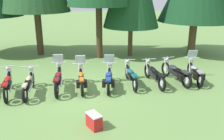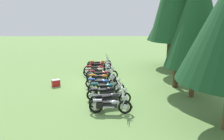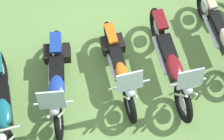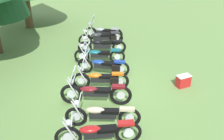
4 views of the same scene
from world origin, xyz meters
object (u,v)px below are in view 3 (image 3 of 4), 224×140
Objects in this scene: motorcycle_3 at (221,36)px; motorcycle_5 at (119,67)px; motorcycle_4 at (170,62)px; motorcycle_7 at (4,105)px; motorcycle_6 at (57,79)px.

motorcycle_5 is (2.11, 0.35, 0.02)m from motorcycle_3.
motorcycle_4 is 1.06× the size of motorcycle_7.
motorcycle_6 is (1.18, 0.06, -0.00)m from motorcycle_5.
motorcycle_7 is at bearing -84.42° from motorcycle_5.
motorcycle_6 is (3.29, 0.41, 0.01)m from motorcycle_3.
motorcycle_7 is (4.29, 0.76, 0.00)m from motorcycle_3.
motorcycle_6 is at bearing -93.75° from motorcycle_4.
motorcycle_5 reaches higher than motorcycle_3.
motorcycle_3 is at bearing 95.51° from motorcycle_7.
motorcycle_4 reaches higher than motorcycle_3.
motorcycle_3 is 2.14m from motorcycle_5.
motorcycle_7 is at bearing -65.87° from motorcycle_6.
motorcycle_7 is (2.18, 0.41, -0.01)m from motorcycle_5.
motorcycle_6 reaches higher than motorcycle_7.
motorcycle_3 is 4.36m from motorcycle_7.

